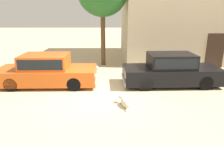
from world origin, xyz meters
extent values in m
plane|color=#CCB78E|center=(0.00, 0.00, 0.00)|extent=(80.00, 80.00, 0.00)
cube|color=#D15619|center=(-2.26, 1.31, 0.49)|extent=(4.52, 1.81, 0.68)
cube|color=#D15619|center=(-2.30, 1.31, 1.14)|extent=(2.08, 1.54, 0.63)
cube|color=black|center=(-2.30, 1.31, 1.15)|extent=(1.92, 1.56, 0.44)
cube|color=#999BA0|center=(-0.02, 1.33, 0.26)|extent=(0.13, 1.74, 0.20)
cube|color=#999BA0|center=(-4.49, 1.30, 0.26)|extent=(0.13, 1.74, 0.20)
sphere|color=silver|center=(0.00, 2.04, 0.64)|extent=(0.20, 0.20, 0.20)
sphere|color=silver|center=(0.01, 0.63, 0.64)|extent=(0.20, 0.20, 0.20)
cube|color=red|center=(-4.50, 2.06, 0.66)|extent=(0.04, 0.18, 0.18)
cylinder|color=black|center=(-0.91, 2.11, 0.30)|extent=(0.61, 0.20, 0.61)
cylinder|color=black|center=(-0.90, 0.54, 0.30)|extent=(0.61, 0.20, 0.61)
cylinder|color=black|center=(-3.61, 2.09, 0.30)|extent=(0.61, 0.20, 0.61)
cylinder|color=black|center=(-3.60, 0.52, 0.30)|extent=(0.61, 0.20, 0.61)
cube|color=black|center=(3.51, 1.29, 0.50)|extent=(4.45, 1.80, 0.70)
cube|color=black|center=(3.47, 1.29, 1.17)|extent=(2.06, 1.50, 0.64)
cube|color=black|center=(3.47, 1.29, 1.18)|extent=(1.90, 1.52, 0.45)
cube|color=#999BA0|center=(5.69, 1.35, 0.26)|extent=(0.17, 1.65, 0.20)
cube|color=#999BA0|center=(1.33, 1.23, 0.26)|extent=(0.17, 1.65, 0.20)
sphere|color=silver|center=(5.70, 2.02, 0.66)|extent=(0.20, 0.20, 0.20)
cube|color=red|center=(1.31, 1.95, 0.68)|extent=(0.04, 0.18, 0.18)
cube|color=red|center=(1.35, 0.51, 0.68)|extent=(0.04, 0.18, 0.18)
cylinder|color=black|center=(4.81, 2.07, 0.32)|extent=(0.64, 0.22, 0.64)
cylinder|color=black|center=(4.85, 0.59, 0.32)|extent=(0.64, 0.22, 0.64)
cylinder|color=black|center=(2.17, 2.00, 0.32)|extent=(0.64, 0.22, 0.64)
cylinder|color=black|center=(2.21, 0.52, 0.32)|extent=(0.64, 0.22, 0.64)
cube|color=#38281E|center=(7.05, 4.37, 1.05)|extent=(1.10, 0.02, 2.10)
cylinder|color=beige|center=(1.05, -0.84, 0.03)|extent=(0.11, 0.09, 0.06)
cylinder|color=beige|center=(1.15, -0.80, 0.03)|extent=(0.11, 0.09, 0.06)
ellipsoid|color=beige|center=(1.18, -1.07, 0.13)|extent=(0.37, 0.62, 0.27)
sphere|color=beige|center=(1.07, -0.73, 0.24)|extent=(0.18, 0.18, 0.18)
cone|color=beige|center=(1.04, -0.64, 0.23)|extent=(0.13, 0.13, 0.10)
cone|color=beige|center=(1.02, -0.75, 0.32)|extent=(0.08, 0.08, 0.08)
cone|color=beige|center=(1.12, -0.71, 0.32)|extent=(0.08, 0.08, 0.08)
cylinder|color=beige|center=(1.30, -1.43, 0.17)|extent=(0.11, 0.22, 0.07)
cylinder|color=brown|center=(0.24, 5.26, 1.66)|extent=(0.28, 0.28, 3.32)
camera|label=1|loc=(0.64, -7.85, 3.27)|focal=32.90mm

